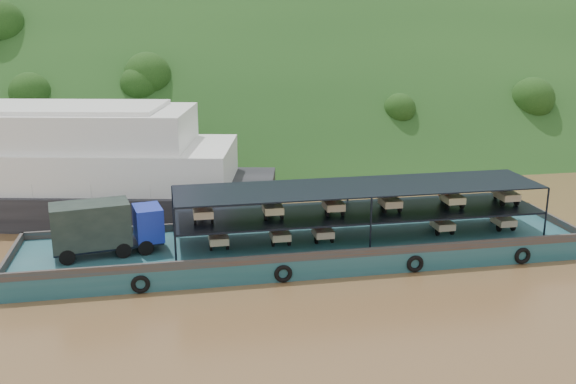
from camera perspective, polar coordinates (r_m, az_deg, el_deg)
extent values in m
plane|color=brown|center=(42.40, 3.44, -5.09)|extent=(160.00, 160.00, 0.00)
cube|color=#153613|center=(76.57, -3.22, 4.19)|extent=(140.00, 39.60, 39.60)
cube|color=#16484E|center=(40.61, 1.45, -5.11)|extent=(35.00, 7.00, 1.20)
cube|color=#592D19|center=(43.47, 0.50, -2.52)|extent=(35.00, 0.20, 0.50)
cube|color=#592D19|center=(37.21, 2.58, -5.68)|extent=(35.00, 0.20, 0.50)
cube|color=#592D19|center=(47.05, 22.65, -2.34)|extent=(0.20, 7.00, 0.50)
cube|color=#592D19|center=(40.53, -23.45, -5.20)|extent=(0.20, 7.00, 0.50)
torus|color=black|center=(36.54, -12.98, -8.01)|extent=(1.06, 0.26, 1.06)
torus|color=black|center=(37.02, -0.42, -7.28)|extent=(1.06, 0.26, 1.06)
torus|color=black|center=(39.16, 11.23, -6.29)|extent=(1.06, 0.26, 1.06)
torus|color=black|center=(42.21, 20.12, -5.35)|extent=(1.06, 0.26, 1.06)
cylinder|color=black|center=(38.47, -19.03, -5.50)|extent=(0.96, 0.47, 0.92)
cylinder|color=black|center=(40.28, -19.15, -4.57)|extent=(0.96, 0.47, 0.92)
cylinder|color=black|center=(38.63, -14.42, -5.04)|extent=(0.96, 0.47, 0.92)
cylinder|color=black|center=(40.43, -14.75, -4.13)|extent=(0.96, 0.47, 0.92)
cylinder|color=black|center=(38.76, -12.53, -4.84)|extent=(0.96, 0.47, 0.92)
cylinder|color=black|center=(40.56, -12.95, -3.95)|extent=(0.96, 0.47, 0.92)
cube|color=black|center=(39.42, -15.66, -4.49)|extent=(6.48, 3.06, 0.18)
cube|color=#17299F|center=(39.33, -12.32, -2.70)|extent=(1.91, 2.43, 2.01)
cube|color=black|center=(39.33, -11.23, -2.07)|extent=(0.37, 1.81, 0.82)
cube|color=black|center=(38.95, -17.13, -2.79)|extent=(4.71, 2.92, 2.56)
cube|color=black|center=(40.74, 6.28, -1.78)|extent=(23.00, 5.00, 0.12)
cube|color=black|center=(40.29, 6.35, 0.45)|extent=(23.00, 5.00, 0.08)
cylinder|color=black|center=(36.65, -10.02, -3.91)|extent=(0.12, 0.12, 3.30)
cylinder|color=black|center=(41.41, -10.17, -1.66)|extent=(0.12, 0.12, 3.30)
cylinder|color=black|center=(38.47, 7.37, -2.86)|extent=(0.12, 0.12, 3.30)
cylinder|color=black|center=(43.03, 5.31, -0.83)|extent=(0.12, 0.12, 3.30)
cylinder|color=black|center=(43.38, 21.97, -1.78)|extent=(0.12, 0.12, 3.30)
cylinder|color=black|center=(47.47, 18.77, -0.05)|extent=(0.12, 0.12, 3.30)
cylinder|color=black|center=(40.56, -6.36, -3.94)|extent=(0.12, 0.52, 0.52)
cylinder|color=black|center=(38.83, -6.87, -4.84)|extent=(0.14, 0.52, 0.52)
cylinder|color=black|center=(38.91, -5.40, -4.76)|extent=(0.14, 0.52, 0.52)
cube|color=beige|center=(39.08, -6.20, -4.16)|extent=(1.15, 1.50, 0.44)
cube|color=red|center=(40.11, -6.34, -3.38)|extent=(0.55, 0.80, 0.80)
cube|color=red|center=(39.76, -6.34, -2.79)|extent=(0.50, 0.10, 0.10)
cylinder|color=black|center=(40.99, -1.08, -3.63)|extent=(0.12, 0.52, 0.52)
cylinder|color=black|center=(39.24, -1.34, -4.52)|extent=(0.14, 0.52, 0.52)
cylinder|color=black|center=(39.41, 0.09, -4.42)|extent=(0.14, 0.52, 0.52)
cube|color=beige|center=(39.53, -0.72, -3.84)|extent=(1.15, 1.50, 0.44)
cube|color=red|center=(40.55, -1.01, -3.07)|extent=(0.55, 0.80, 0.80)
cube|color=red|center=(40.20, -0.96, -2.48)|extent=(0.50, 0.10, 0.10)
cylinder|color=black|center=(41.52, 2.63, -3.40)|extent=(0.12, 0.52, 0.52)
cylinder|color=black|center=(39.75, 2.54, -4.26)|extent=(0.14, 0.52, 0.52)
cylinder|color=black|center=(39.99, 3.93, -4.16)|extent=(0.14, 0.52, 0.52)
cube|color=beige|center=(40.08, 3.12, -3.59)|extent=(1.15, 1.50, 0.44)
cube|color=red|center=(41.08, 2.74, -2.84)|extent=(0.55, 0.80, 0.80)
cube|color=red|center=(40.74, 2.81, -2.26)|extent=(0.50, 0.10, 0.10)
cylinder|color=black|center=(43.99, 12.79, -2.68)|extent=(0.12, 0.52, 0.52)
cylinder|color=black|center=(42.24, 13.13, -3.47)|extent=(0.14, 0.52, 0.52)
cylinder|color=black|center=(42.65, 14.36, -3.36)|extent=(0.14, 0.52, 0.52)
cube|color=#CCB990|center=(42.64, 13.59, -2.84)|extent=(1.15, 1.50, 0.44)
cube|color=red|center=(43.58, 12.99, -2.15)|extent=(0.55, 0.80, 0.80)
cube|color=red|center=(43.26, 13.13, -1.60)|extent=(0.50, 0.10, 0.10)
cylinder|color=black|center=(45.85, 17.71, -2.31)|extent=(0.12, 0.52, 0.52)
cylinder|color=black|center=(44.12, 18.24, -3.04)|extent=(0.14, 0.52, 0.52)
cylinder|color=black|center=(44.60, 19.36, -2.94)|extent=(0.14, 0.52, 0.52)
cube|color=beige|center=(44.55, 18.62, -2.44)|extent=(1.15, 1.50, 0.44)
cube|color=red|center=(45.45, 17.94, -1.79)|extent=(0.55, 0.80, 0.80)
cube|color=red|center=(45.14, 18.11, -1.26)|extent=(0.50, 0.10, 0.10)
cylinder|color=black|center=(39.97, -7.68, -1.68)|extent=(0.12, 0.52, 0.52)
cylinder|color=black|center=(38.23, -8.26, -2.49)|extent=(0.14, 0.52, 0.52)
cylinder|color=black|center=(38.29, -6.76, -2.42)|extent=(0.14, 0.52, 0.52)
cube|color=beige|center=(38.49, -7.56, -1.82)|extent=(1.15, 1.50, 0.44)
cube|color=#B1200B|center=(39.54, -7.68, -1.08)|extent=(0.55, 0.80, 0.80)
cube|color=#B1200B|center=(39.21, -7.68, -0.46)|extent=(0.50, 0.10, 0.10)
cylinder|color=black|center=(40.40, -1.71, -1.36)|extent=(0.12, 0.52, 0.52)
cylinder|color=black|center=(38.62, -2.01, -2.16)|extent=(0.14, 0.52, 0.52)
cylinder|color=black|center=(38.78, -0.55, -2.07)|extent=(0.14, 0.52, 0.52)
cube|color=beige|center=(38.93, -1.37, -1.49)|extent=(1.15, 1.50, 0.44)
cube|color=#1B3DA3|center=(39.97, -1.64, -0.77)|extent=(0.55, 0.80, 0.80)
cube|color=#1B3DA3|center=(39.64, -1.60, -0.15)|extent=(0.50, 0.10, 0.10)
cylinder|color=black|center=(41.15, 3.54, -1.07)|extent=(0.12, 0.52, 0.52)
cylinder|color=black|center=(39.36, 3.48, -1.84)|extent=(0.14, 0.52, 0.52)
cylinder|color=black|center=(39.61, 4.89, -1.75)|extent=(0.14, 0.52, 0.52)
cube|color=tan|center=(39.71, 4.07, -1.18)|extent=(1.15, 1.50, 0.44)
cube|color=red|center=(40.73, 3.66, -0.49)|extent=(0.55, 0.80, 0.80)
cube|color=red|center=(40.41, 3.74, 0.12)|extent=(0.50, 0.10, 0.10)
cylinder|color=black|center=(42.19, 8.39, -0.79)|extent=(0.12, 0.52, 0.52)
cylinder|color=black|center=(40.40, 8.55, -1.53)|extent=(0.14, 0.52, 0.52)
cylinder|color=black|center=(40.74, 9.88, -1.44)|extent=(0.14, 0.52, 0.52)
cube|color=#C1AF89|center=(40.79, 9.07, -0.89)|extent=(1.15, 1.50, 0.44)
cube|color=beige|center=(41.78, 8.55, -0.22)|extent=(0.55, 0.80, 0.80)
cube|color=beige|center=(41.47, 8.67, 0.37)|extent=(0.50, 0.10, 0.10)
cylinder|color=black|center=(43.73, 13.60, -0.49)|extent=(0.12, 0.52, 0.52)
cylinder|color=black|center=(41.96, 13.97, -1.18)|extent=(0.14, 0.52, 0.52)
cylinder|color=black|center=(42.38, 15.20, -1.10)|extent=(0.14, 0.52, 0.52)
cube|color=beige|center=(42.38, 14.42, -0.57)|extent=(1.15, 1.50, 0.44)
cube|color=red|center=(43.33, 13.80, 0.07)|extent=(0.55, 0.80, 0.80)
cube|color=red|center=(43.03, 13.95, 0.64)|extent=(0.50, 0.10, 0.10)
cylinder|color=black|center=(45.42, 17.98, -0.23)|extent=(0.12, 0.52, 0.52)
cylinder|color=black|center=(43.67, 18.52, -0.89)|extent=(0.14, 0.52, 0.52)
cylinder|color=black|center=(44.16, 19.65, -0.81)|extent=(0.14, 0.52, 0.52)
cube|color=#CDB791|center=(44.12, 18.90, -0.30)|extent=(1.15, 1.50, 0.44)
cube|color=beige|center=(45.03, 18.21, 0.31)|extent=(0.55, 0.80, 0.80)
cube|color=beige|center=(44.74, 18.39, 0.86)|extent=(0.50, 0.10, 0.10)
cube|color=black|center=(54.47, -23.77, -0.38)|extent=(42.76, 19.05, 2.49)
cube|color=white|center=(53.87, -24.07, 2.38)|extent=(36.46, 16.70, 2.90)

